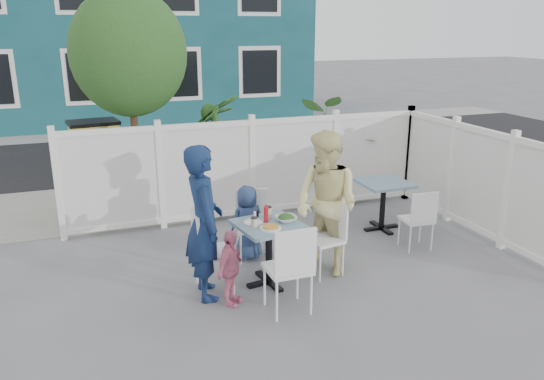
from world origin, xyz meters
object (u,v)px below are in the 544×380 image
object	(u,v)px
main_table	(269,237)
woman	(327,204)
chair_back	(253,219)
toddler	(230,268)
spare_table	(383,193)
chair_left	(206,245)
man	(204,223)
chair_right	(329,232)
boy	(248,222)
utility_cabinet	(97,164)
chair_near	(291,264)

from	to	relation	value
main_table	woman	world-z (taller)	woman
chair_back	toddler	xyz separation A→B (m)	(-0.62, -1.14, -0.10)
spare_table	chair_left	distance (m)	3.15
man	chair_right	bearing A→B (deg)	-85.43
man	woman	xyz separation A→B (m)	(1.56, 0.10, 0.01)
main_table	woman	size ratio (longest dim) A/B	0.47
spare_table	man	world-z (taller)	man
spare_table	chair_back	distance (m)	2.20
main_table	toddler	size ratio (longest dim) A/B	0.96
main_table	chair_right	size ratio (longest dim) A/B	0.90
main_table	boy	world-z (taller)	boy
chair_right	toddler	world-z (taller)	chair_right
boy	toddler	bearing A→B (deg)	54.02
chair_back	man	bearing A→B (deg)	57.24
man	toddler	world-z (taller)	man
man	boy	xyz separation A→B (m)	(0.76, 0.83, -0.39)
utility_cabinet	boy	xyz separation A→B (m)	(1.77, -3.10, -0.20)
chair_near	chair_left	bearing A→B (deg)	130.54
utility_cabinet	chair_near	world-z (taller)	utility_cabinet
man	toddler	distance (m)	0.59
main_table	chair_near	size ratio (longest dim) A/B	0.83
chair_near	boy	distance (m)	1.56
chair_left	boy	xyz separation A→B (m)	(0.72, 0.74, -0.07)
main_table	chair_back	xyz separation A→B (m)	(0.05, 0.80, -0.06)
spare_table	utility_cabinet	bearing A→B (deg)	145.16
boy	utility_cabinet	bearing A→B (deg)	-70.52
chair_left	woman	bearing A→B (deg)	93.14
chair_right	chair_back	world-z (taller)	chair_right
utility_cabinet	boy	bearing A→B (deg)	-68.68
woman	boy	xyz separation A→B (m)	(-0.80, 0.73, -0.40)
boy	woman	bearing A→B (deg)	127.38
chair_left	woman	size ratio (longest dim) A/B	0.55
toddler	utility_cabinet	bearing A→B (deg)	57.98
chair_right	chair_back	size ratio (longest dim) A/B	1.00
utility_cabinet	toddler	distance (m)	4.43
spare_table	chair_left	bearing A→B (deg)	-160.45
chair_near	man	size ratio (longest dim) A/B	0.57
chair_left	woman	xyz separation A→B (m)	(1.52, 0.02, 0.33)
chair_right	chair_near	distance (m)	1.16
utility_cabinet	woman	world-z (taller)	woman
chair_left	toddler	xyz separation A→B (m)	(0.17, -0.40, -0.14)
boy	toddler	xyz separation A→B (m)	(-0.55, -1.14, -0.06)
chair_right	toddler	size ratio (longest dim) A/B	1.06
main_table	spare_table	distance (m)	2.49
main_table	spare_table	xyz separation A→B (m)	(2.23, 1.11, -0.01)
chair_left	man	size ratio (longest dim) A/B	0.56
spare_table	chair_back	size ratio (longest dim) A/B	0.82
chair_left	main_table	bearing A→B (deg)	88.21
main_table	chair_right	distance (m)	0.82
chair_left	man	distance (m)	0.33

